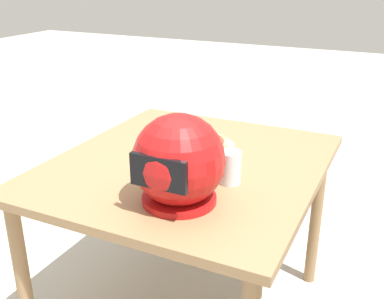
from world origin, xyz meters
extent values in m
cube|color=olive|center=(0.00, 0.00, 0.69)|extent=(0.92, 1.03, 0.03)
cylinder|color=olive|center=(-0.40, -0.46, 0.34)|extent=(0.05, 0.05, 0.67)
cylinder|color=olive|center=(0.40, -0.46, 0.34)|extent=(0.05, 0.05, 0.67)
cylinder|color=olive|center=(0.40, 0.46, 0.34)|extent=(0.05, 0.05, 0.67)
cylinder|color=white|center=(0.03, -0.13, 0.71)|extent=(0.30, 0.30, 0.01)
cylinder|color=tan|center=(0.03, -0.13, 0.72)|extent=(0.25, 0.25, 0.02)
cylinder|color=red|center=(0.03, -0.13, 0.73)|extent=(0.22, 0.22, 0.00)
sphere|color=#234C1E|center=(-0.01, -0.12, 0.74)|extent=(0.03, 0.03, 0.03)
sphere|color=#234C1E|center=(-0.01, -0.05, 0.75)|extent=(0.04, 0.04, 0.04)
sphere|color=#234C1E|center=(0.12, -0.12, 0.74)|extent=(0.03, 0.03, 0.03)
sphere|color=#234C1E|center=(-0.04, -0.13, 0.74)|extent=(0.03, 0.03, 0.03)
sphere|color=#234C1E|center=(-0.01, -0.05, 0.75)|extent=(0.04, 0.04, 0.04)
cylinder|color=#E0D172|center=(-0.01, -0.07, 0.74)|extent=(0.02, 0.02, 0.02)
cylinder|color=#E0D172|center=(0.07, -0.20, 0.74)|extent=(0.02, 0.02, 0.02)
cylinder|color=#E0D172|center=(0.02, -0.06, 0.74)|extent=(0.02, 0.02, 0.02)
sphere|color=#B21414|center=(-0.11, 0.28, 0.84)|extent=(0.27, 0.27, 0.27)
cylinder|color=#B21414|center=(-0.11, 0.28, 0.71)|extent=(0.22, 0.22, 0.02)
cube|color=black|center=(-0.11, 0.40, 0.84)|extent=(0.17, 0.02, 0.09)
cylinder|color=silver|center=(-0.20, 0.10, 0.76)|extent=(0.07, 0.07, 0.11)
camera|label=1|loc=(-0.67, 1.36, 1.35)|focal=42.76mm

